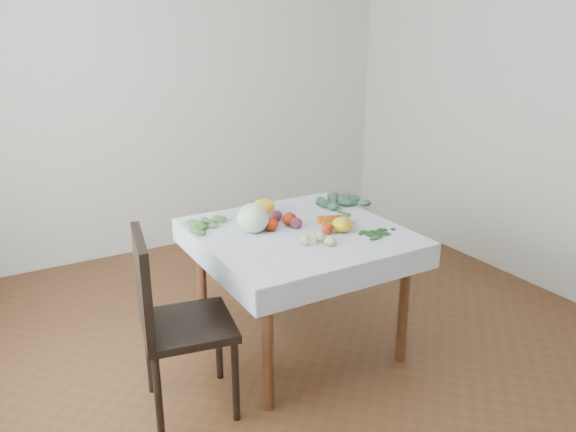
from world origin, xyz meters
The scene contains 19 objects.
ground centered at (0.00, 0.00, 0.00)m, with size 4.00×4.00×0.00m, color brown.
back_wall centered at (0.00, 2.00, 1.35)m, with size 4.00×0.04×2.70m, color silver.
table centered at (0.00, 0.00, 0.65)m, with size 1.00×1.00×0.75m.
tablecloth centered at (0.00, 0.00, 0.75)m, with size 1.12×1.12×0.01m, color white.
chair centered at (-0.86, -0.20, 0.55)m, with size 0.51×0.51×0.96m.
cabbage centered at (-0.24, 0.11, 0.84)m, with size 0.19×0.19×0.17m, color silver.
tomato_a centered at (-0.15, 0.27, 0.79)m, with size 0.08×0.08×0.07m, color #AD250B.
tomato_b centered at (0.00, 0.10, 0.79)m, with size 0.09×0.09×0.08m, color #AD250B.
tomato_c centered at (-0.14, 0.08, 0.80)m, with size 0.09×0.09×0.08m, color #AD250B.
tomato_d centered at (0.11, -0.13, 0.79)m, with size 0.07×0.07×0.06m, color #AD250B.
heirloom_back centered at (-0.04, 0.36, 0.80)m, with size 0.14×0.14×0.10m, color yellow.
heirloom_front centered at (0.20, -0.14, 0.80)m, with size 0.12×0.12×0.08m, color yellow.
onion_a centered at (-0.04, 0.20, 0.79)m, with size 0.08×0.08×0.07m, color #51172D.
onion_b centered at (0.01, 0.04, 0.79)m, with size 0.07×0.07×0.06m, color #51172D.
tomatillo_cluster centered at (-0.04, -0.26, 0.78)m, with size 0.09×0.13×0.05m.
carrot_bunch centered at (0.27, -0.02, 0.77)m, with size 0.22×0.25×0.03m.
kale_bunch centered at (0.47, 0.28, 0.78)m, with size 0.33×0.26×0.04m.
basil_bunch centered at (0.37, -0.27, 0.76)m, with size 0.25×0.17×0.01m.
dill_bunch centered at (-0.40, 0.31, 0.77)m, with size 0.27×0.21×0.03m.
Camera 1 is at (-1.56, -2.59, 1.88)m, focal length 35.00 mm.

